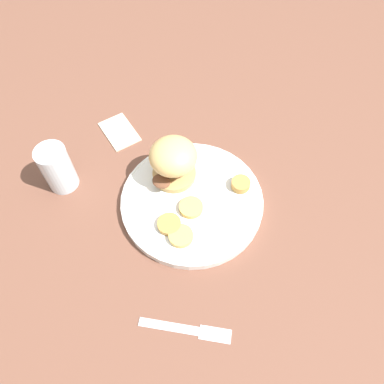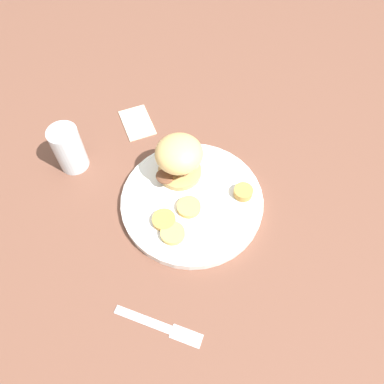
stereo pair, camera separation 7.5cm
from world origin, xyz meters
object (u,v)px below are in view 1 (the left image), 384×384
Objects in this scene: sandwich at (173,160)px; fork at (187,329)px; dinner_plate at (192,201)px; drinking_glass at (57,168)px.

sandwich is 0.69× the size of fork.
dinner_plate is 2.77× the size of sandwich.
drinking_glass reaches higher than dinner_plate.
dinner_plate is 0.26m from fork.
sandwich is at bearing 127.18° from drinking_glass.
sandwich reaches higher than drinking_glass.
drinking_glass is (-0.09, -0.40, 0.05)m from fork.
fork is at bearing 76.87° from drinking_glass.
drinking_glass is (0.14, -0.19, -0.02)m from sandwich.
fork is (0.24, 0.21, -0.07)m from sandwich.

